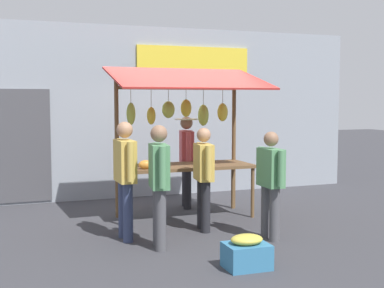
% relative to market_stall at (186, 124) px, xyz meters
% --- Properties ---
extents(ground_plane, '(40.00, 40.00, 0.00)m').
position_rel_market_stall_xyz_m(ground_plane, '(0.02, 0.04, -1.55)').
color(ground_plane, '#38383D').
extents(street_backdrop, '(9.00, 0.30, 3.40)m').
position_rel_market_stall_xyz_m(street_backdrop, '(0.07, -2.15, 0.15)').
color(street_backdrop, '#8C939E').
rests_on(street_backdrop, ground).
extents(market_stall, '(2.50, 1.46, 2.50)m').
position_rel_market_stall_xyz_m(market_stall, '(0.00, 0.00, 0.00)').
color(market_stall, brown).
rests_on(market_stall, ground).
extents(vendor_with_sunhat, '(0.43, 0.69, 1.65)m').
position_rel_market_stall_xyz_m(vendor_with_sunhat, '(-0.27, -0.71, -0.57)').
color(vendor_with_sunhat, '#232328').
rests_on(vendor_with_sunhat, ground).
extents(shopper_with_ponytail, '(0.29, 0.69, 1.63)m').
position_rel_market_stall_xyz_m(shopper_with_ponytail, '(0.96, 1.64, -0.61)').
color(shopper_with_ponytail, '#4C4C51').
rests_on(shopper_with_ponytail, ground).
extents(shopper_in_striped_shirt, '(0.23, 0.70, 1.65)m').
position_rel_market_stall_xyz_m(shopper_in_striped_shirt, '(1.28, 1.06, -0.59)').
color(shopper_in_striped_shirt, navy).
rests_on(shopper_in_striped_shirt, ground).
extents(shopper_with_shopping_bag, '(0.28, 0.66, 1.54)m').
position_rel_market_stall_xyz_m(shopper_with_shopping_bag, '(0.06, 0.96, -0.67)').
color(shopper_with_shopping_bag, '#232328').
rests_on(shopper_with_shopping_bag, ground).
extents(shopper_in_grey_tee, '(0.22, 0.66, 1.52)m').
position_rel_market_stall_xyz_m(shopper_in_grey_tee, '(-0.62, 1.75, -0.69)').
color(shopper_in_grey_tee, '#4C4C51').
rests_on(shopper_in_grey_tee, ground).
extents(produce_crate_near, '(0.52, 0.41, 0.40)m').
position_rel_market_stall_xyz_m(produce_crate_near, '(0.25, 2.78, -1.36)').
color(produce_crate_near, teal).
rests_on(produce_crate_near, ground).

